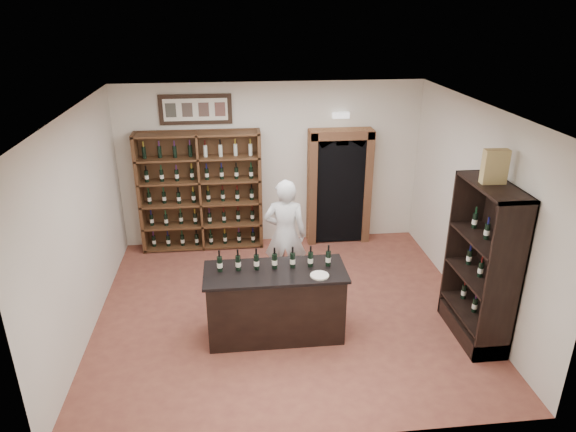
{
  "coord_description": "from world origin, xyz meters",
  "views": [
    {
      "loc": [
        -0.68,
        -6.53,
        4.27
      ],
      "look_at": [
        0.07,
        0.3,
        1.39
      ],
      "focal_mm": 32.0,
      "sensor_mm": 36.0,
      "label": 1
    }
  ],
  "objects_px": {
    "tasting_counter": "(275,303)",
    "counter_bottle_0": "(220,264)",
    "wine_shelf": "(201,191)",
    "shopkeeper": "(285,235)",
    "side_cabinet": "(480,287)",
    "wine_crate": "(495,167)"
  },
  "relations": [
    {
      "from": "shopkeeper",
      "to": "side_cabinet",
      "type": "bearing_deg",
      "value": 156.12
    },
    {
      "from": "wine_shelf",
      "to": "side_cabinet",
      "type": "bearing_deg",
      "value": -40.21
    },
    {
      "from": "shopkeeper",
      "to": "wine_crate",
      "type": "distance_m",
      "value": 3.23
    },
    {
      "from": "tasting_counter",
      "to": "wine_crate",
      "type": "height_order",
      "value": "wine_crate"
    },
    {
      "from": "wine_shelf",
      "to": "tasting_counter",
      "type": "distance_m",
      "value": 3.19
    },
    {
      "from": "side_cabinet",
      "to": "wine_shelf",
      "type": "bearing_deg",
      "value": 139.79
    },
    {
      "from": "wine_shelf",
      "to": "wine_crate",
      "type": "relative_size",
      "value": 5.13
    },
    {
      "from": "wine_shelf",
      "to": "wine_crate",
      "type": "height_order",
      "value": "wine_crate"
    },
    {
      "from": "wine_shelf",
      "to": "side_cabinet",
      "type": "distance_m",
      "value": 5.02
    },
    {
      "from": "wine_shelf",
      "to": "shopkeeper",
      "type": "xyz_separation_m",
      "value": [
        1.37,
        -1.65,
        -0.19
      ]
    },
    {
      "from": "counter_bottle_0",
      "to": "side_cabinet",
      "type": "xyz_separation_m",
      "value": [
        3.44,
        -0.37,
        -0.35
      ]
    },
    {
      "from": "counter_bottle_0",
      "to": "tasting_counter",
      "type": "bearing_deg",
      "value": -5.23
    },
    {
      "from": "wine_shelf",
      "to": "counter_bottle_0",
      "type": "distance_m",
      "value": 2.89
    },
    {
      "from": "wine_crate",
      "to": "side_cabinet",
      "type": "bearing_deg",
      "value": -47.81
    },
    {
      "from": "counter_bottle_0",
      "to": "side_cabinet",
      "type": "distance_m",
      "value": 3.48
    },
    {
      "from": "wine_shelf",
      "to": "tasting_counter",
      "type": "bearing_deg",
      "value": -69.44
    },
    {
      "from": "side_cabinet",
      "to": "wine_crate",
      "type": "relative_size",
      "value": 5.13
    },
    {
      "from": "side_cabinet",
      "to": "tasting_counter",
      "type": "bearing_deg",
      "value": 173.72
    },
    {
      "from": "wine_shelf",
      "to": "counter_bottle_0",
      "type": "bearing_deg",
      "value": -82.45
    },
    {
      "from": "wine_shelf",
      "to": "counter_bottle_0",
      "type": "relative_size",
      "value": 7.33
    },
    {
      "from": "tasting_counter",
      "to": "counter_bottle_0",
      "type": "relative_size",
      "value": 6.27
    },
    {
      "from": "wine_shelf",
      "to": "shopkeeper",
      "type": "relative_size",
      "value": 1.21
    }
  ]
}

